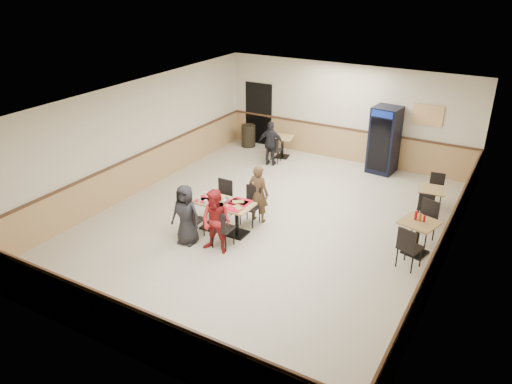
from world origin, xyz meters
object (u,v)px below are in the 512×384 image
Objects in this scene: diner_woman_left at (186,215)px; diner_woman_right at (216,222)px; main_table at (224,212)px; side_table_near at (418,232)px; diner_man_opposite at (258,193)px; trash_bin at (248,136)px; back_table at (282,144)px; side_table_far at (431,197)px; pepsi_cooler at (384,140)px; lone_diner at (271,144)px.

diner_woman_left is 0.80m from diner_woman_right.
side_table_near is at bearing 15.62° from main_table.
main_table is 0.97× the size of diner_woman_right.
diner_man_opposite reaches higher than main_table.
diner_woman_left is at bearing -71.47° from trash_bin.
diner_woman_left is at bearing -84.07° from back_table.
side_table_near is at bearing -36.18° from back_table.
side_table_near reaches higher than back_table.
back_table is at bearing 89.48° from diner_woman_left.
side_table_far is 0.36× the size of pepsi_cooler.
diner_woman_right is (0.80, 0.01, 0.03)m from diner_woman_left.
diner_man_opposite reaches higher than diner_woman_left.
diner_woman_right is 5.47m from side_table_far.
diner_man_opposite reaches higher than side_table_far.
diner_woman_left is 0.96× the size of diner_woman_right.
diner_man_opposite is 3.71m from side_table_near.
diner_woman_right is 1.05× the size of lone_diner.
back_table is (-1.04, 5.00, -0.04)m from main_table.
trash_bin is (-6.63, 4.12, -0.14)m from side_table_near.
main_table is at bearing -140.37° from side_table_far.
diner_woman_left is at bearing -117.90° from main_table.
back_table is (0.00, 0.77, -0.24)m from lone_diner.
diner_woman_left reaches higher than lone_diner.
side_table_near is 1.18× the size of back_table.
diner_woman_right is at bearing -131.12° from side_table_far.
trash_bin is (-2.88, 6.19, -0.35)m from diner_woman_right.
pepsi_cooler is at bearing -171.05° from lone_diner.
main_table is 1.02× the size of lone_diner.
diner_man_opposite is 5.39m from trash_bin.
pepsi_cooler is (-1.87, 2.12, 0.54)m from side_table_far.
trash_bin is at bearing 162.20° from side_table_far.
lone_diner reaches higher than back_table.
side_table_far is (3.52, 2.42, -0.27)m from diner_man_opposite.
diner_woman_left is at bearing 85.31° from lone_diner.
diner_man_opposite is 3.68m from lone_diner.
main_table is 4.36m from lone_diner.
diner_man_opposite is at bearing -145.50° from side_table_far.
main_table is 5.14m from side_table_far.
diner_woman_left is at bearing -136.74° from side_table_far.
diner_woman_left is 5.12m from lone_diner.
diner_woman_right is at bearing -99.40° from pepsi_cooler.
diner_man_opposite is (0.07, 1.69, -0.01)m from diner_woman_right.
pepsi_cooler is at bearing 7.16° from back_table.
pepsi_cooler reaches higher than side_table_near.
diner_man_opposite is 4.28m from side_table_far.
diner_woman_right is at bearing -5.40° from diner_woman_left.
side_table_near is (4.55, 2.09, -0.18)m from diner_woman_left.
lone_diner is 1.57× the size of side_table_near.
side_table_near is (3.75, 2.07, -0.22)m from diner_woman_right.
main_table is at bearing 92.31° from lone_diner.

